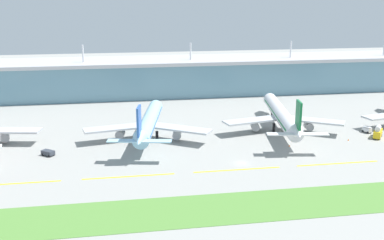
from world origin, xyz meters
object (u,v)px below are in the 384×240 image
(baggage_cart, at_px, (367,130))
(safety_cone_left_wingtip, at_px, (289,145))
(pushback_tug, at_px, (48,153))
(airliner_far_middle, at_px, (282,115))
(safety_cone_nose_front, at_px, (348,140))
(airliner_near_middle, at_px, (149,123))
(fuel_truck, at_px, (378,132))

(baggage_cart, xyz_separation_m, safety_cone_left_wingtip, (-36.82, -11.26, -0.91))
(baggage_cart, bearing_deg, pushback_tug, -176.62)
(airliner_far_middle, bearing_deg, pushback_tug, -170.34)
(pushback_tug, distance_m, safety_cone_left_wingtip, 85.65)
(airliner_far_middle, height_order, safety_cone_left_wingtip, airliner_far_middle)
(safety_cone_left_wingtip, bearing_deg, airliner_far_middle, 79.01)
(safety_cone_nose_front, bearing_deg, safety_cone_left_wingtip, -173.34)
(safety_cone_left_wingtip, bearing_deg, airliner_near_middle, 161.19)
(airliner_near_middle, relative_size, fuel_truck, 8.09)
(airliner_far_middle, bearing_deg, fuel_truck, -23.91)
(pushback_tug, height_order, safety_cone_nose_front, pushback_tug)
(airliner_far_middle, bearing_deg, baggage_cart, -13.55)
(airliner_far_middle, relative_size, fuel_truck, 9.02)
(baggage_cart, height_order, pushback_tug, baggage_cart)
(baggage_cart, bearing_deg, airliner_far_middle, 166.45)
(safety_cone_left_wingtip, distance_m, safety_cone_nose_front, 24.70)
(airliner_near_middle, xyz_separation_m, fuel_truck, (87.25, -12.67, -4.18))
(safety_cone_left_wingtip, xyz_separation_m, safety_cone_nose_front, (24.53, 2.87, 0.00))
(safety_cone_nose_front, bearing_deg, airliner_far_middle, 141.80)
(fuel_truck, relative_size, safety_cone_left_wingtip, 10.42)
(airliner_far_middle, xyz_separation_m, safety_cone_left_wingtip, (-3.73, -19.23, -6.10))
(baggage_cart, bearing_deg, safety_cone_left_wingtip, -162.99)
(airliner_far_middle, xyz_separation_m, baggage_cart, (33.08, -7.97, -5.19))
(fuel_truck, xyz_separation_m, safety_cone_left_wingtip, (-37.34, -4.33, -1.91))
(airliner_far_middle, xyz_separation_m, safety_cone_nose_front, (20.80, -16.37, -6.10))
(airliner_far_middle, height_order, baggage_cart, airliner_far_middle)
(safety_cone_nose_front, bearing_deg, pushback_tug, 179.39)
(baggage_cart, distance_m, safety_cone_nose_front, 14.91)
(pushback_tug, bearing_deg, safety_cone_left_wingtip, -2.70)
(airliner_far_middle, relative_size, pushback_tug, 13.31)
(fuel_truck, height_order, baggage_cart, fuel_truck)
(airliner_near_middle, distance_m, pushback_tug, 38.30)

